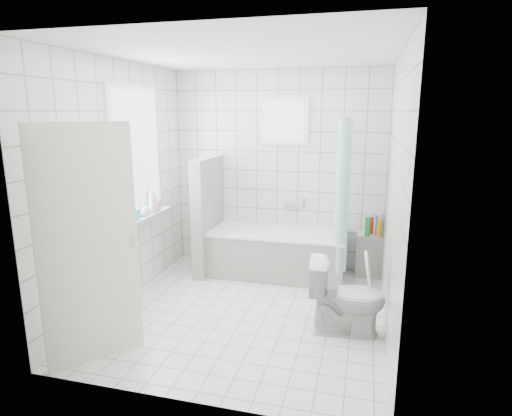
# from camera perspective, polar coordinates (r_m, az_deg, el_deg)

# --- Properties ---
(ground) EXTENTS (3.00, 3.00, 0.00)m
(ground) POSITION_cam_1_polar(r_m,az_deg,el_deg) (4.67, -1.20, -13.60)
(ground) COLOR white
(ground) RESTS_ON ground
(ceiling) EXTENTS (3.00, 3.00, 0.00)m
(ceiling) POSITION_cam_1_polar(r_m,az_deg,el_deg) (4.22, -1.37, 19.92)
(ceiling) COLOR white
(ceiling) RESTS_ON ground
(wall_back) EXTENTS (2.80, 0.02, 2.60)m
(wall_back) POSITION_cam_1_polar(r_m,az_deg,el_deg) (5.69, 2.84, 4.95)
(wall_back) COLOR white
(wall_back) RESTS_ON ground
(wall_front) EXTENTS (2.80, 0.02, 2.60)m
(wall_front) POSITION_cam_1_polar(r_m,az_deg,el_deg) (2.88, -9.44, -3.06)
(wall_front) COLOR white
(wall_front) RESTS_ON ground
(wall_left) EXTENTS (0.02, 3.00, 2.60)m
(wall_left) POSITION_cam_1_polar(r_m,az_deg,el_deg) (4.82, -17.52, 2.93)
(wall_left) COLOR white
(wall_left) RESTS_ON ground
(wall_right) EXTENTS (0.02, 3.00, 2.60)m
(wall_right) POSITION_cam_1_polar(r_m,az_deg,el_deg) (4.11, 17.87, 1.27)
(wall_right) COLOR white
(wall_right) RESTS_ON ground
(window_left) EXTENTS (0.01, 0.90, 1.40)m
(window_left) POSITION_cam_1_polar(r_m,az_deg,el_deg) (5.02, -15.50, 6.89)
(window_left) COLOR white
(window_left) RESTS_ON wall_left
(window_back) EXTENTS (0.50, 0.01, 0.50)m
(window_back) POSITION_cam_1_polar(r_m,az_deg,el_deg) (5.58, 3.85, 11.47)
(window_back) COLOR white
(window_back) RESTS_ON wall_back
(window_sill) EXTENTS (0.18, 1.02, 0.08)m
(window_sill) POSITION_cam_1_polar(r_m,az_deg,el_deg) (5.12, -14.58, -1.37)
(window_sill) COLOR white
(window_sill) RESTS_ON wall_left
(door) EXTENTS (0.53, 0.65, 2.00)m
(door) POSITION_cam_1_polar(r_m,az_deg,el_deg) (3.73, -21.40, -4.91)
(door) COLOR silver
(door) RESTS_ON ground
(bathtub) EXTENTS (1.71, 0.77, 0.58)m
(bathtub) POSITION_cam_1_polar(r_m,az_deg,el_deg) (5.55, 2.91, -5.99)
(bathtub) COLOR white
(bathtub) RESTS_ON ground
(partition_wall) EXTENTS (0.15, 0.85, 1.50)m
(partition_wall) POSITION_cam_1_polar(r_m,az_deg,el_deg) (5.62, -6.36, -0.92)
(partition_wall) COLOR white
(partition_wall) RESTS_ON ground
(tiled_ledge) EXTENTS (0.40, 0.24, 0.55)m
(tiled_ledge) POSITION_cam_1_polar(r_m,az_deg,el_deg) (5.70, 15.23, -6.09)
(tiled_ledge) COLOR white
(tiled_ledge) RESTS_ON ground
(toilet) EXTENTS (0.74, 0.46, 0.72)m
(toilet) POSITION_cam_1_polar(r_m,az_deg,el_deg) (4.21, 11.99, -11.53)
(toilet) COLOR silver
(toilet) RESTS_ON ground
(curtain_rod) EXTENTS (0.02, 0.80, 0.02)m
(curtain_rod) POSITION_cam_1_polar(r_m,az_deg,el_deg) (5.13, 12.00, 11.67)
(curtain_rod) COLOR silver
(curtain_rod) RESTS_ON wall_back
(shower_curtain) EXTENTS (0.14, 0.48, 1.78)m
(shower_curtain) POSITION_cam_1_polar(r_m,az_deg,el_deg) (5.10, 11.46, 1.49)
(shower_curtain) COLOR #44C9C5
(shower_curtain) RESTS_ON curtain_rod
(tub_faucet) EXTENTS (0.18, 0.06, 0.06)m
(tub_faucet) POSITION_cam_1_polar(r_m,az_deg,el_deg) (5.70, 4.64, 0.33)
(tub_faucet) COLOR silver
(tub_faucet) RESTS_ON wall_back
(sill_bottles) EXTENTS (0.18, 0.80, 0.33)m
(sill_bottles) POSITION_cam_1_polar(r_m,az_deg,el_deg) (5.02, -14.91, 0.41)
(sill_bottles) COLOR silver
(sill_bottles) RESTS_ON window_sill
(ledge_bottles) EXTENTS (0.20, 0.18, 0.24)m
(ledge_bottles) POSITION_cam_1_polar(r_m,az_deg,el_deg) (5.55, 15.44, -2.38)
(ledge_bottles) COLOR #1C20E4
(ledge_bottles) RESTS_ON tiled_ledge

